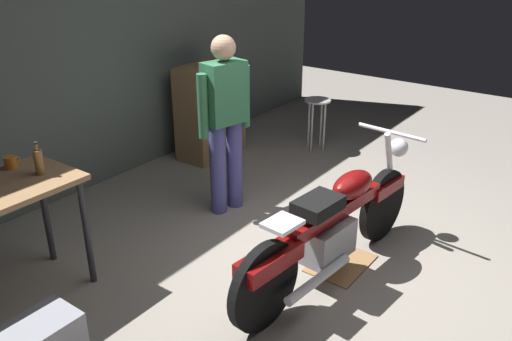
{
  "coord_description": "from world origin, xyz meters",
  "views": [
    {
      "loc": [
        -3.29,
        -1.68,
        2.43
      ],
      "look_at": [
        -0.05,
        0.7,
        0.65
      ],
      "focal_mm": 37.08,
      "sensor_mm": 36.0,
      "label": 1
    }
  ],
  "objects_px": {
    "shop_stool": "(317,111)",
    "mug_orange_travel": "(11,162)",
    "motorcycle": "(334,225)",
    "person_standing": "(225,118)",
    "wooden_dresser": "(210,111)",
    "bottle": "(39,161)"
  },
  "relations": [
    {
      "from": "shop_stool",
      "to": "mug_orange_travel",
      "type": "bearing_deg",
      "value": 172.89
    },
    {
      "from": "motorcycle",
      "to": "person_standing",
      "type": "xyz_separation_m",
      "value": [
        0.39,
        1.36,
        0.48
      ]
    },
    {
      "from": "wooden_dresser",
      "to": "mug_orange_travel",
      "type": "distance_m",
      "value": 2.8
    },
    {
      "from": "mug_orange_travel",
      "to": "bottle",
      "type": "xyz_separation_m",
      "value": [
        0.06,
        -0.27,
        0.05
      ]
    },
    {
      "from": "shop_stool",
      "to": "bottle",
      "type": "relative_size",
      "value": 2.66
    },
    {
      "from": "shop_stool",
      "to": "person_standing",
      "type": "bearing_deg",
      "value": -176.82
    },
    {
      "from": "mug_orange_travel",
      "to": "person_standing",
      "type": "bearing_deg",
      "value": -17.59
    },
    {
      "from": "shop_stool",
      "to": "wooden_dresser",
      "type": "xyz_separation_m",
      "value": [
        -0.89,
        0.93,
        0.05
      ]
    },
    {
      "from": "person_standing",
      "to": "shop_stool",
      "type": "bearing_deg",
      "value": -164.22
    },
    {
      "from": "person_standing",
      "to": "shop_stool",
      "type": "relative_size",
      "value": 2.61
    },
    {
      "from": "wooden_dresser",
      "to": "mug_orange_travel",
      "type": "relative_size",
      "value": 9.27
    },
    {
      "from": "wooden_dresser",
      "to": "mug_orange_travel",
      "type": "height_order",
      "value": "wooden_dresser"
    },
    {
      "from": "motorcycle",
      "to": "wooden_dresser",
      "type": "distance_m",
      "value": 2.77
    },
    {
      "from": "motorcycle",
      "to": "person_standing",
      "type": "bearing_deg",
      "value": 79.6
    },
    {
      "from": "motorcycle",
      "to": "shop_stool",
      "type": "distance_m",
      "value": 2.7
    },
    {
      "from": "person_standing",
      "to": "shop_stool",
      "type": "distance_m",
      "value": 1.92
    },
    {
      "from": "wooden_dresser",
      "to": "bottle",
      "type": "height_order",
      "value": "bottle"
    },
    {
      "from": "mug_orange_travel",
      "to": "bottle",
      "type": "height_order",
      "value": "bottle"
    },
    {
      "from": "person_standing",
      "to": "bottle",
      "type": "xyz_separation_m",
      "value": [
        -1.69,
        0.29,
        0.07
      ]
    },
    {
      "from": "person_standing",
      "to": "mug_orange_travel",
      "type": "xyz_separation_m",
      "value": [
        -1.76,
        0.56,
        0.02
      ]
    },
    {
      "from": "person_standing",
      "to": "wooden_dresser",
      "type": "distance_m",
      "value": 1.48
    },
    {
      "from": "motorcycle",
      "to": "bottle",
      "type": "height_order",
      "value": "bottle"
    }
  ]
}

